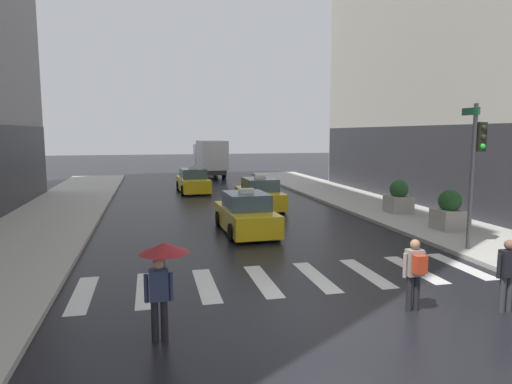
% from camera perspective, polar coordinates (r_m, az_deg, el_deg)
% --- Properties ---
extents(ground_plane, '(160.00, 160.00, 0.00)m').
position_cam_1_polar(ground_plane, '(10.16, 9.50, -15.84)').
color(ground_plane, black).
extents(crosswalk_markings, '(11.30, 2.80, 0.01)m').
position_cam_1_polar(crosswalk_markings, '(12.80, 4.25, -10.78)').
color(crosswalk_markings, silver).
rests_on(crosswalk_markings, ground).
extents(traffic_light_pole, '(0.44, 0.84, 4.80)m').
position_cam_1_polar(traffic_light_pole, '(16.53, 25.89, 4.10)').
color(traffic_light_pole, '#47474C').
rests_on(traffic_light_pole, curb_right).
extents(taxi_lead, '(2.04, 4.59, 1.80)m').
position_cam_1_polar(taxi_lead, '(18.41, -1.29, -2.84)').
color(taxi_lead, yellow).
rests_on(taxi_lead, ground).
extents(taxi_second, '(1.98, 4.57, 1.80)m').
position_cam_1_polar(taxi_second, '(24.27, 0.45, -0.36)').
color(taxi_second, yellow).
rests_on(taxi_second, ground).
extents(taxi_third, '(2.09, 4.62, 1.80)m').
position_cam_1_polar(taxi_third, '(31.18, -7.91, 1.29)').
color(taxi_third, yellow).
rests_on(taxi_third, ground).
extents(box_truck, '(2.42, 7.59, 3.35)m').
position_cam_1_polar(box_truck, '(41.97, -5.80, 4.41)').
color(box_truck, '#2D2D2D').
rests_on(box_truck, ground).
extents(pedestrian_with_umbrella, '(0.96, 0.96, 1.94)m').
position_cam_1_polar(pedestrian_with_umbrella, '(8.90, -11.70, -8.91)').
color(pedestrian_with_umbrella, black).
rests_on(pedestrian_with_umbrella, ground).
extents(pedestrian_with_backpack, '(0.55, 0.43, 1.65)m').
position_cam_1_polar(pedestrian_with_backpack, '(10.87, 19.32, -9.16)').
color(pedestrian_with_backpack, black).
rests_on(pedestrian_with_backpack, ground).
extents(pedestrian_with_handbag, '(0.60, 0.24, 1.65)m').
position_cam_1_polar(pedestrian_with_handbag, '(11.71, 29.08, -8.70)').
color(pedestrian_with_handbag, '#333338').
rests_on(pedestrian_with_handbag, ground).
extents(planter_near_corner, '(1.10, 1.10, 1.60)m').
position_cam_1_polar(planter_near_corner, '(19.83, 23.10, -2.27)').
color(planter_near_corner, '#A8A399').
rests_on(planter_near_corner, curb_right).
extents(planter_mid_block, '(1.10, 1.10, 1.60)m').
position_cam_1_polar(planter_mid_block, '(23.22, 17.46, -0.69)').
color(planter_mid_block, '#A8A399').
rests_on(planter_mid_block, curb_right).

